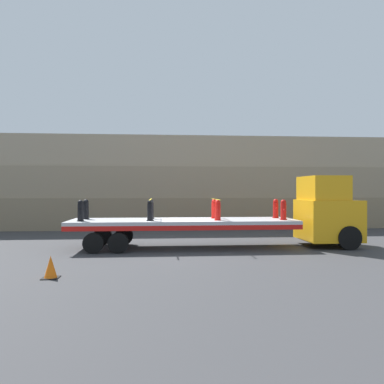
% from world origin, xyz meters
% --- Properties ---
extents(ground_plane, '(120.00, 120.00, 0.00)m').
position_xyz_m(ground_plane, '(0.00, 0.00, 0.00)').
color(ground_plane, '#38383A').
extents(rock_cliff, '(60.00, 3.30, 6.12)m').
position_xyz_m(rock_cliff, '(0.00, 8.98, 3.06)').
color(rock_cliff, '#84755B').
rests_on(rock_cliff, ground_plane).
extents(truck_cab, '(2.36, 2.61, 3.19)m').
position_xyz_m(truck_cab, '(6.64, 0.00, 1.56)').
color(truck_cab, orange).
rests_on(truck_cab, ground_plane).
extents(flatbed_trailer, '(9.89, 2.63, 1.26)m').
position_xyz_m(flatbed_trailer, '(-0.54, 0.00, 1.04)').
color(flatbed_trailer, '#B2B2B7').
rests_on(flatbed_trailer, ground_plane).
extents(fire_hydrant_black_near_0, '(0.31, 0.45, 0.89)m').
position_xyz_m(fire_hydrant_black_near_0, '(-4.34, -0.56, 1.69)').
color(fire_hydrant_black_near_0, black).
rests_on(fire_hydrant_black_near_0, flatbed_trailer).
extents(fire_hydrant_black_far_0, '(0.31, 0.45, 0.89)m').
position_xyz_m(fire_hydrant_black_far_0, '(-4.34, 0.56, 1.69)').
color(fire_hydrant_black_far_0, black).
rests_on(fire_hydrant_black_far_0, flatbed_trailer).
extents(fire_hydrant_black_near_1, '(0.31, 0.45, 0.89)m').
position_xyz_m(fire_hydrant_black_near_1, '(-1.45, -0.56, 1.69)').
color(fire_hydrant_black_near_1, black).
rests_on(fire_hydrant_black_near_1, flatbed_trailer).
extents(fire_hydrant_black_far_1, '(0.31, 0.45, 0.89)m').
position_xyz_m(fire_hydrant_black_far_1, '(-1.45, 0.56, 1.69)').
color(fire_hydrant_black_far_1, black).
rests_on(fire_hydrant_black_far_1, flatbed_trailer).
extents(fire_hydrant_red_near_2, '(0.31, 0.45, 0.89)m').
position_xyz_m(fire_hydrant_red_near_2, '(1.45, -0.56, 1.69)').
color(fire_hydrant_red_near_2, red).
rests_on(fire_hydrant_red_near_2, flatbed_trailer).
extents(fire_hydrant_red_far_2, '(0.31, 0.45, 0.89)m').
position_xyz_m(fire_hydrant_red_far_2, '(1.45, 0.56, 1.69)').
color(fire_hydrant_red_far_2, red).
rests_on(fire_hydrant_red_far_2, flatbed_trailer).
extents(fire_hydrant_red_near_3, '(0.31, 0.45, 0.89)m').
position_xyz_m(fire_hydrant_red_near_3, '(4.34, -0.56, 1.69)').
color(fire_hydrant_red_near_3, red).
rests_on(fire_hydrant_red_near_3, flatbed_trailer).
extents(fire_hydrant_red_far_3, '(0.31, 0.45, 0.89)m').
position_xyz_m(fire_hydrant_red_far_3, '(4.34, 0.56, 1.69)').
color(fire_hydrant_red_far_3, red).
rests_on(fire_hydrant_red_far_3, flatbed_trailer).
extents(cargo_strap_rear, '(0.05, 2.74, 0.01)m').
position_xyz_m(cargo_strap_rear, '(-1.45, 0.00, 2.15)').
color(cargo_strap_rear, yellow).
rests_on(cargo_strap_rear, fire_hydrant_black_near_1).
extents(cargo_strap_middle, '(0.05, 2.74, 0.01)m').
position_xyz_m(cargo_strap_middle, '(1.45, 0.00, 2.15)').
color(cargo_strap_middle, yellow).
rests_on(cargo_strap_middle, fire_hydrant_red_near_2).
extents(traffic_cone, '(0.47, 0.47, 0.66)m').
position_xyz_m(traffic_cone, '(-4.17, -5.38, 0.32)').
color(traffic_cone, black).
rests_on(traffic_cone, ground_plane).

